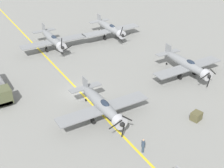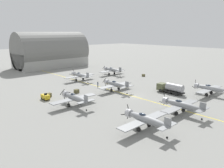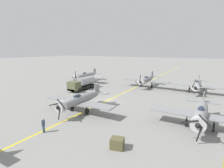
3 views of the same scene
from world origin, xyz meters
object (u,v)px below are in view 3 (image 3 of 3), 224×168
airplane_mid_left (201,112)px  fuel_tanker (82,84)px  supply_crate_outboard (117,143)px  airplane_near_right (86,75)px  airplane_near_center (147,79)px  ground_crew_walking (43,125)px  airplane_near_left (197,84)px  airplane_mid_center (80,100)px

airplane_mid_left → fuel_tanker: airplane_mid_left is taller
fuel_tanker → supply_crate_outboard: size_ratio=6.25×
airplane_near_right → airplane_near_center: bearing=-167.8°
fuel_tanker → ground_crew_walking: 22.57m
airplane_near_left → airplane_near_right: size_ratio=1.00×
airplane_near_center → supply_crate_outboard: (-7.13, 29.27, -1.48)m
airplane_mid_left → airplane_near_center: (13.81, -20.04, -0.00)m
ground_crew_walking → supply_crate_outboard: size_ratio=1.37×
fuel_tanker → ground_crew_walking: fuel_tanker is taller
fuel_tanker → airplane_mid_left: bearing=160.6°
supply_crate_outboard → ground_crew_walking: bearing=8.6°
airplane_near_center → supply_crate_outboard: 30.16m
airplane_near_center → airplane_near_left: bearing=-173.4°
airplane_near_left → fuel_tanker: (24.42, 10.38, -0.50)m
fuel_tanker → supply_crate_outboard: 27.07m
airplane_near_center → ground_crew_walking: airplane_near_center is taller
ground_crew_walking → airplane_near_center: bearing=-93.6°
airplane_mid_center → airplane_near_center: bearing=-114.0°
ground_crew_walking → fuel_tanker: bearing=-61.9°
fuel_tanker → airplane_near_left: bearing=-157.0°
airplane_near_left → ground_crew_walking: (13.78, 30.28, -1.05)m
airplane_mid_left → ground_crew_walking: size_ratio=6.83×
supply_crate_outboard → airplane_near_right: bearing=-46.9°
airplane_near_center → airplane_near_right: bearing=13.9°
fuel_tanker → ground_crew_walking: size_ratio=4.56×
airplane_near_center → fuel_tanker: 16.55m
airplane_mid_center → ground_crew_walking: bearing=78.5°
fuel_tanker → ground_crew_walking: (-10.63, 19.90, -0.55)m
airplane_mid_left → supply_crate_outboard: 11.49m
airplane_near_left → supply_crate_outboard: airplane_near_left is taller
airplane_near_right → airplane_near_left: bearing=-170.6°
airplane_mid_left → airplane_mid_center: same height
airplane_near_center → airplane_mid_center: (2.71, 23.08, 0.00)m
airplane_near_center → ground_crew_walking: size_ratio=6.83×
airplane_mid_left → fuel_tanker: size_ratio=1.50×
airplane_mid_center → supply_crate_outboard: airplane_mid_center is taller
ground_crew_walking → airplane_mid_left: bearing=-146.1°
airplane_near_right → fuel_tanker: 10.76m
airplane_mid_left → airplane_near_right: bearing=-27.6°
airplane_near_right → fuel_tanker: size_ratio=1.50×
airplane_mid_left → airplane_near_center: bearing=-53.6°
airplane_near_left → airplane_mid_center: (14.56, 22.72, -0.00)m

